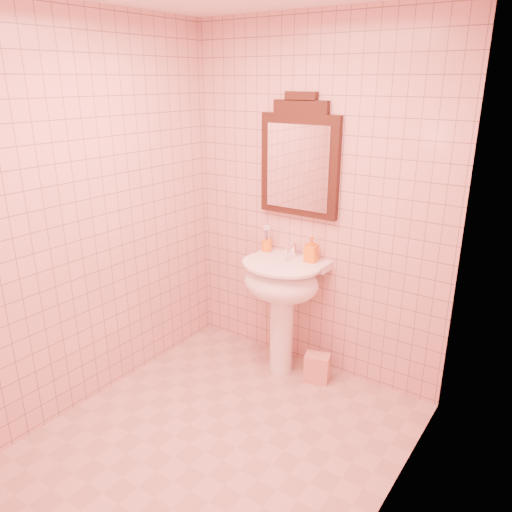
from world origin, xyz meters
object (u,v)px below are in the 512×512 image
Objects in this scene: mirror at (299,160)px; toothbrush_cup at (267,245)px; pedestal_sink at (282,289)px; soap_dispenser at (311,249)px; towel at (317,368)px.

mirror is 0.68m from toothbrush_cup.
pedestal_sink is 5.02× the size of toothbrush_cup.
soap_dispenser reaches higher than pedestal_sink.
pedestal_sink is 0.37m from toothbrush_cup.
toothbrush_cup is at bearing 166.79° from towel.
mirror is 4.84× the size of toothbrush_cup.
soap_dispenser is 0.87m from towel.
mirror reaches higher than soap_dispenser.
toothbrush_cup is 0.93× the size of soap_dispenser.
mirror is 3.92× the size of towel.
soap_dispenser is (0.15, 0.14, 0.29)m from pedestal_sink.
pedestal_sink is 1.04× the size of mirror.
mirror is at bearing 13.27° from toothbrush_cup.
soap_dispenser is at bearing 42.13° from pedestal_sink.
mirror is at bearing 149.36° from towel.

